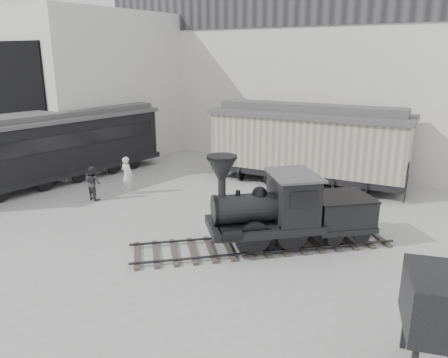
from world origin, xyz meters
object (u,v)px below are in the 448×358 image
Objects in this scene: visitor_b at (93,183)px; passenger_coach at (57,146)px; boxcar at (308,143)px; visitor_a at (127,175)px; locomotive at (283,213)px.

passenger_coach is at bearing -10.25° from visitor_b.
visitor_a is at bearing -142.37° from boxcar.
passenger_coach is (-10.96, -7.09, -0.26)m from boxcar.
passenger_coach is 4.68m from visitor_a.
visitor_a is 1.16× the size of visitor_b.
visitor_a is at bearing -142.08° from locomotive.
boxcar reaches higher than passenger_coach.
passenger_coach is (-13.46, 0.48, 0.69)m from locomotive.
locomotive is 0.77× the size of boxcar.
locomotive is 13.48m from passenger_coach.
passenger_coach is 7.08× the size of visitor_a.
visitor_b is (-0.67, -1.50, -0.13)m from visitor_a.
visitor_b is at bearing -139.29° from boxcar.
passenger_coach reaches higher than locomotive.
visitor_b is (-7.09, -8.05, -1.37)m from boxcar.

